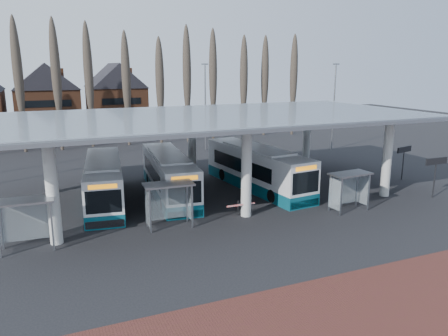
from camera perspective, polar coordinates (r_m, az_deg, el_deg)
name	(u,v)px	position (r m, az deg, el deg)	size (l,w,h in m)	color
ground	(263,228)	(27.65, 5.16, -7.80)	(140.00, 140.00, 0.00)	black
brick_strip	(413,333)	(19.07, 23.44, -19.14)	(70.00, 10.00, 0.03)	#4F231F
station_canopy	(215,123)	(33.34, -1.17, 5.95)	(32.00, 16.00, 6.34)	beige
poplar_row	(141,75)	(57.05, -10.81, 11.84)	(45.10, 1.10, 14.50)	#473D33
townhouse_row	(9,96)	(66.89, -26.26, 8.46)	(36.80, 10.30, 12.25)	brown
lamp_post_b	(205,105)	(52.23, -2.45, 8.17)	(0.80, 0.16, 10.17)	slate
lamp_post_c	(334,105)	(53.75, 14.16, 7.93)	(0.80, 0.16, 10.17)	slate
bus_0	(104,182)	(33.42, -15.41, -1.79)	(4.09, 11.85, 3.23)	white
bus_1	(169,175)	(34.31, -7.22, -0.97)	(3.74, 12.04, 3.29)	white
bus_2	(257,169)	(36.07, 4.27, -0.07)	(3.92, 12.66, 3.46)	white
shelter_0	(25,213)	(26.20, -24.52, -5.34)	(3.18, 1.73, 2.87)	gray
shelter_1	(168,195)	(27.41, -7.29, -3.49)	(3.13, 1.68, 2.84)	gray
shelter_2	(348,183)	(31.50, 15.94, -1.88)	(3.01, 1.66, 2.71)	gray
info_sign_0	(436,164)	(36.79, 25.97, 0.46)	(2.10, 0.12, 3.13)	black
info_sign_1	(404,152)	(41.60, 22.47, 1.95)	(1.97, 0.57, 2.98)	black
barrier	(240,206)	(29.27, 2.13, -4.93)	(2.01, 0.54, 1.01)	black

